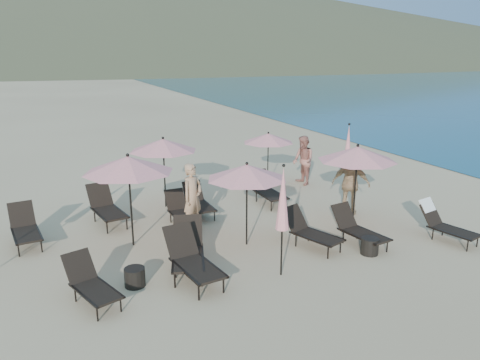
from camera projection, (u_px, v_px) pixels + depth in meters
name	position (u px, v px, depth m)	size (l,w,h in m)	color
ground	(304.00, 260.00, 11.08)	(800.00, 800.00, 0.00)	#D6BA8C
volcanic_headland	(157.00, 15.00, 298.82)	(690.00, 690.00, 55.00)	brown
lounger_0	(91.00, 283.00, 9.15)	(1.05, 1.63, 0.87)	black
lounger_1	(192.00, 259.00, 10.02)	(0.94, 1.89, 1.04)	black
lounger_2	(188.00, 249.00, 10.52)	(1.20, 1.93, 1.04)	black
lounger_3	(310.00, 231.00, 11.75)	(1.12, 1.72, 0.92)	black
lounger_4	(358.00, 228.00, 11.89)	(0.86, 1.68, 0.92)	black
lounger_5	(444.00, 223.00, 12.20)	(0.90, 1.65, 0.97)	black
lounger_6	(25.00, 228.00, 11.92)	(0.82, 1.70, 0.94)	black
lounger_7	(106.00, 207.00, 13.38)	(0.98, 1.86, 1.02)	black
lounger_8	(181.00, 210.00, 13.31)	(0.62, 1.54, 0.87)	black
lounger_9	(198.00, 201.00, 14.07)	(0.61, 1.55, 0.89)	black
lounger_10	(267.00, 190.00, 15.12)	(0.67, 1.69, 0.97)	black
umbrella_open_0	(128.00, 164.00, 11.39)	(2.23, 2.23, 2.40)	black
umbrella_open_1	(247.00, 172.00, 11.48)	(2.02, 2.02, 2.18)	black
umbrella_open_2	(357.00, 154.00, 12.80)	(2.18, 2.18, 2.34)	black
umbrella_open_3	(163.00, 145.00, 14.35)	(2.10, 2.10, 2.26)	black
umbrella_open_4	(268.00, 138.00, 16.79)	(1.85, 1.85, 1.99)	black
umbrella_closed_0	(283.00, 199.00, 9.90)	(0.30, 0.30, 2.53)	black
umbrella_closed_1	(348.00, 150.00, 14.29)	(0.31, 0.31, 2.69)	black
side_table_0	(135.00, 277.00, 9.83)	(0.44, 0.44, 0.41)	black
side_table_1	(370.00, 246.00, 11.38)	(0.43, 0.43, 0.41)	black
beachgoer_a	(193.00, 197.00, 12.74)	(0.69, 0.45, 1.88)	tan
beachgoer_b	(303.00, 160.00, 17.14)	(0.88, 0.68, 1.81)	#AF6A5A
beachgoer_c	(351.00, 184.00, 13.93)	(1.12, 0.47, 1.92)	tan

